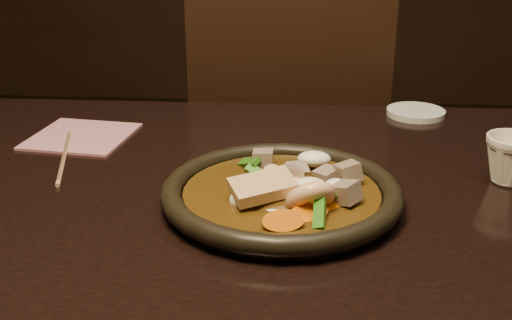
# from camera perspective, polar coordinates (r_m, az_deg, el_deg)

# --- Properties ---
(table) EXTENTS (1.60, 0.90, 0.75)m
(table) POSITION_cam_1_polar(r_m,az_deg,el_deg) (0.88, 2.18, -8.45)
(table) COLOR black
(table) RESTS_ON floor
(chair) EXTENTS (0.45, 0.45, 0.96)m
(chair) POSITION_cam_1_polar(r_m,az_deg,el_deg) (1.57, 2.89, -0.40)
(chair) COLOR black
(chair) RESTS_ON floor
(plate) EXTENTS (0.31, 0.31, 0.03)m
(plate) POSITION_cam_1_polar(r_m,az_deg,el_deg) (0.83, 2.28, -3.06)
(plate) COLOR black
(plate) RESTS_ON table
(stirfry) EXTENTS (0.18, 0.22, 0.07)m
(stirfry) POSITION_cam_1_polar(r_m,az_deg,el_deg) (0.82, 2.89, -2.79)
(stirfry) COLOR #3A250A
(stirfry) RESTS_ON plate
(soy_dish) EXTENTS (0.09, 0.09, 0.01)m
(soy_dish) POSITION_cam_1_polar(r_m,az_deg,el_deg) (0.93, 1.06, -0.84)
(soy_dish) COLOR silver
(soy_dish) RESTS_ON table
(saucer_right) EXTENTS (0.11, 0.11, 0.01)m
(saucer_right) POSITION_cam_1_polar(r_m,az_deg,el_deg) (1.23, 14.02, 4.13)
(saucer_right) COLOR silver
(saucer_right) RESTS_ON table
(tea_cup) EXTENTS (0.08, 0.07, 0.07)m
(tea_cup) POSITION_cam_1_polar(r_m,az_deg,el_deg) (0.96, 21.73, 0.18)
(tea_cup) COLOR silver
(tea_cup) RESTS_ON table
(chopsticks) EXTENTS (0.06, 0.22, 0.01)m
(chopsticks) POSITION_cam_1_polar(r_m,az_deg,el_deg) (1.03, -16.67, 0.35)
(chopsticks) COLOR tan
(chopsticks) RESTS_ON table
(napkin) EXTENTS (0.18, 0.18, 0.00)m
(napkin) POSITION_cam_1_polar(r_m,az_deg,el_deg) (1.11, -15.24, 2.05)
(napkin) COLOR #AC6977
(napkin) RESTS_ON table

